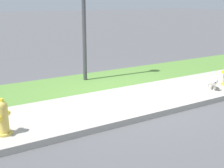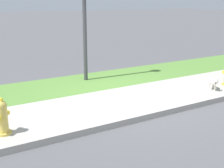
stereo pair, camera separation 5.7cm
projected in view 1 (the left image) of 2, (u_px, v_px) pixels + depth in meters
ground_plane at (135, 99)px, 7.33m from camera, size 120.00×120.00×0.00m
sidewalk_pavement at (135, 99)px, 7.33m from camera, size 18.00×2.05×0.01m
grass_verge at (94, 81)px, 8.97m from camera, size 18.00×1.97×0.01m
street_curb at (167, 111)px, 6.41m from camera, size 18.00×0.16×0.12m
fire_hydrant_across_street at (3, 118)px, 5.32m from camera, size 0.33×0.33×0.66m
small_white_dog at (212, 81)px, 8.07m from camera, size 0.38×0.45×0.41m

